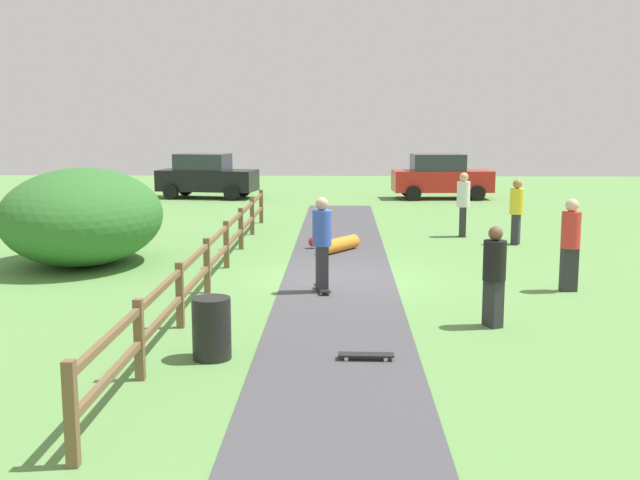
{
  "coord_description": "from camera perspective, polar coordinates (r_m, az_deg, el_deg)",
  "views": [
    {
      "loc": [
        0.06,
        -16.13,
        3.44
      ],
      "look_at": [
        -0.37,
        -0.82,
        1.0
      ],
      "focal_mm": 43.08,
      "sensor_mm": 36.0,
      "label": 1
    }
  ],
  "objects": [
    {
      "name": "wooden_fence",
      "position": [
        16.58,
        -7.63,
        -0.65
      ],
      "size": [
        0.12,
        18.12,
        1.1
      ],
      "color": "brown",
      "rests_on": "ground_plane"
    },
    {
      "name": "ground_plane",
      "position": [
        16.49,
        1.38,
        -2.99
      ],
      "size": [
        60.0,
        60.0,
        0.0
      ],
      "primitive_type": "plane",
      "color": "#60934C"
    },
    {
      "name": "bystander_black",
      "position": [
        12.98,
        12.82,
        -2.32
      ],
      "size": [
        0.51,
        0.51,
        1.69
      ],
      "color": "#2D2D33",
      "rests_on": "ground_plane"
    },
    {
      "name": "bystander_yellow",
      "position": [
        21.66,
        14.39,
        2.28
      ],
      "size": [
        0.5,
        0.5,
        1.79
      ],
      "color": "#2D2D33",
      "rests_on": "ground_plane"
    },
    {
      "name": "skater_riding",
      "position": [
        15.11,
        0.15,
        0.06
      ],
      "size": [
        0.45,
        0.82,
        1.88
      ],
      "color": "black",
      "rests_on": "asphalt_path"
    },
    {
      "name": "parked_car_black",
      "position": [
        33.72,
        -8.44,
        4.73
      ],
      "size": [
        4.42,
        2.5,
        1.92
      ],
      "color": "black",
      "rests_on": "ground_plane"
    },
    {
      "name": "bush_large",
      "position": [
        18.92,
        -17.23,
        1.68
      ],
      "size": [
        3.7,
        4.44,
        2.29
      ],
      "primitive_type": "ellipsoid",
      "color": "#33702D",
      "rests_on": "ground_plane"
    },
    {
      "name": "asphalt_path",
      "position": [
        16.49,
        1.38,
        -2.95
      ],
      "size": [
        2.4,
        28.0,
        0.02
      ],
      "primitive_type": "cube",
      "color": "#47474C",
      "rests_on": "ground_plane"
    },
    {
      "name": "skateboard_loose",
      "position": [
        11.11,
        3.43,
        -8.52
      ],
      "size": [
        0.8,
        0.22,
        0.08
      ],
      "color": "black",
      "rests_on": "asphalt_path"
    },
    {
      "name": "bystander_red",
      "position": [
        16.05,
        18.11,
        0.0
      ],
      "size": [
        0.4,
        0.4,
        1.87
      ],
      "color": "#2D2D33",
      "rests_on": "ground_plane"
    },
    {
      "name": "trash_bin",
      "position": [
        11.2,
        -8.05,
        -6.51
      ],
      "size": [
        0.56,
        0.56,
        0.9
      ],
      "primitive_type": "cylinder",
      "color": "black",
      "rests_on": "ground_plane"
    },
    {
      "name": "skater_fallen",
      "position": [
        19.89,
        1.25,
        -0.32
      ],
      "size": [
        1.36,
        1.38,
        0.36
      ],
      "color": "orange",
      "rests_on": "asphalt_path"
    },
    {
      "name": "bystander_white",
      "position": [
        22.74,
        10.59,
        2.86
      ],
      "size": [
        0.43,
        0.43,
        1.88
      ],
      "color": "#2D2D33",
      "rests_on": "ground_plane"
    },
    {
      "name": "parked_car_red",
      "position": [
        33.47,
        8.97,
        4.69
      ],
      "size": [
        4.28,
        2.17,
        1.92
      ],
      "color": "red",
      "rests_on": "ground_plane"
    }
  ]
}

